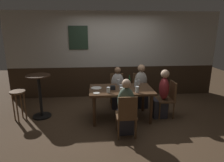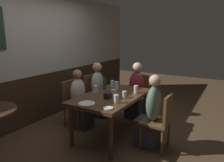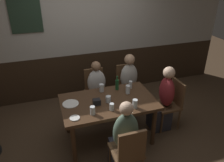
{
  "view_description": "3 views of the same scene",
  "coord_description": "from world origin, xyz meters",
  "px_view_note": "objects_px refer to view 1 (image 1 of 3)",
  "views": [
    {
      "loc": [
        -0.58,
        -4.27,
        2.09
      ],
      "look_at": [
        -0.21,
        0.08,
        0.91
      ],
      "focal_mm": 30.96,
      "sensor_mm": 36.0,
      "label": 1
    },
    {
      "loc": [
        -2.87,
        -1.72,
        1.75
      ],
      "look_at": [
        -0.04,
        -0.03,
        0.99
      ],
      "focal_mm": 33.06,
      "sensor_mm": 36.0,
      "label": 2
    },
    {
      "loc": [
        -0.87,
        -2.83,
        2.62
      ],
      "look_at": [
        0.09,
        0.11,
        1.02
      ],
      "focal_mm": 35.97,
      "sensor_mm": 36.0,
      "label": 3
    }
  ],
  "objects_px": {
    "chair_mid_near": "(127,114)",
    "person_mid_near": "(125,111)",
    "person_right_far": "(141,89)",
    "tumbler_short": "(136,84)",
    "plate_white_small": "(96,93)",
    "chair_mid_far": "(117,88)",
    "bar_stool": "(18,98)",
    "chair_right_far": "(140,87)",
    "beer_bottle_green": "(129,81)",
    "chair_head_east": "(168,97)",
    "pint_glass_amber": "(119,83)",
    "highball_clear": "(139,83)",
    "beer_glass_half": "(137,90)",
    "plate_white_large": "(96,88)",
    "pint_glass_pale": "(108,90)",
    "person_mid_far": "(118,91)",
    "tumbler_water": "(121,90)",
    "dining_table": "(121,92)",
    "person_head_east": "(162,97)",
    "condiment_caddy": "(113,88)",
    "side_bar_table": "(40,93)",
    "beer_glass_tall": "(121,87)"
  },
  "relations": [
    {
      "from": "tumbler_water",
      "to": "person_right_far",
      "type": "bearing_deg",
      "value": 54.79
    },
    {
      "from": "pint_glass_pale",
      "to": "beer_bottle_green",
      "type": "relative_size",
      "value": 0.51
    },
    {
      "from": "bar_stool",
      "to": "condiment_caddy",
      "type": "bearing_deg",
      "value": -3.32
    },
    {
      "from": "person_mid_near",
      "to": "plate_white_small",
      "type": "relative_size",
      "value": 8.22
    },
    {
      "from": "person_head_east",
      "to": "tumbler_water",
      "type": "distance_m",
      "value": 1.09
    },
    {
      "from": "highball_clear",
      "to": "bar_stool",
      "type": "distance_m",
      "value": 2.87
    },
    {
      "from": "chair_mid_near",
      "to": "side_bar_table",
      "type": "bearing_deg",
      "value": 150.46
    },
    {
      "from": "chair_right_far",
      "to": "beer_bottle_green",
      "type": "distance_m",
      "value": 0.77
    },
    {
      "from": "chair_mid_far",
      "to": "bar_stool",
      "type": "height_order",
      "value": "chair_mid_far"
    },
    {
      "from": "chair_head_east",
      "to": "bar_stool",
      "type": "height_order",
      "value": "chair_head_east"
    },
    {
      "from": "person_right_far",
      "to": "tumbler_short",
      "type": "relative_size",
      "value": 8.11
    },
    {
      "from": "pint_glass_amber",
      "to": "highball_clear",
      "type": "height_order",
      "value": "pint_glass_amber"
    },
    {
      "from": "highball_clear",
      "to": "beer_glass_half",
      "type": "bearing_deg",
      "value": -105.94
    },
    {
      "from": "person_mid_far",
      "to": "highball_clear",
      "type": "xyz_separation_m",
      "value": [
        0.48,
        -0.42,
        0.33
      ]
    },
    {
      "from": "chair_head_east",
      "to": "plate_white_small",
      "type": "bearing_deg",
      "value": -170.54
    },
    {
      "from": "person_mid_far",
      "to": "tumbler_water",
      "type": "bearing_deg",
      "value": -91.6
    },
    {
      "from": "chair_right_far",
      "to": "highball_clear",
      "type": "bearing_deg",
      "value": -105.64
    },
    {
      "from": "chair_mid_near",
      "to": "person_head_east",
      "type": "distance_m",
      "value": 1.31
    },
    {
      "from": "chair_mid_near",
      "to": "pint_glass_amber",
      "type": "xyz_separation_m",
      "value": [
        -0.02,
        1.18,
        0.3
      ]
    },
    {
      "from": "chair_head_east",
      "to": "beer_bottle_green",
      "type": "bearing_deg",
      "value": 161.59
    },
    {
      "from": "chair_head_east",
      "to": "person_head_east",
      "type": "height_order",
      "value": "person_head_east"
    },
    {
      "from": "chair_head_east",
      "to": "plate_white_large",
      "type": "distance_m",
      "value": 1.75
    },
    {
      "from": "chair_mid_near",
      "to": "plate_white_large",
      "type": "xyz_separation_m",
      "value": [
        -0.58,
        0.95,
        0.25
      ]
    },
    {
      "from": "chair_mid_near",
      "to": "bar_stool",
      "type": "xyz_separation_m",
      "value": [
        -2.37,
        0.94,
        0.07
      ]
    },
    {
      "from": "beer_glass_half",
      "to": "dining_table",
      "type": "bearing_deg",
      "value": 136.31
    },
    {
      "from": "dining_table",
      "to": "beer_glass_half",
      "type": "height_order",
      "value": "beer_glass_half"
    },
    {
      "from": "pint_glass_pale",
      "to": "plate_white_small",
      "type": "bearing_deg",
      "value": -175.7
    },
    {
      "from": "highball_clear",
      "to": "beer_bottle_green",
      "type": "distance_m",
      "value": 0.24
    },
    {
      "from": "beer_glass_half",
      "to": "chair_mid_near",
      "type": "bearing_deg",
      "value": -119.6
    },
    {
      "from": "plate_white_large",
      "to": "pint_glass_pale",
      "type": "bearing_deg",
      "value": -53.95
    },
    {
      "from": "person_mid_far",
      "to": "beer_bottle_green",
      "type": "height_order",
      "value": "person_mid_far"
    },
    {
      "from": "chair_mid_near",
      "to": "person_mid_near",
      "type": "distance_m",
      "value": 0.16
    },
    {
      "from": "bar_stool",
      "to": "chair_head_east",
      "type": "bearing_deg",
      "value": -1.32
    },
    {
      "from": "side_bar_table",
      "to": "plate_white_large",
      "type": "bearing_deg",
      "value": -6.03
    },
    {
      "from": "tumbler_short",
      "to": "person_head_east",
      "type": "bearing_deg",
      "value": -11.23
    },
    {
      "from": "person_right_far",
      "to": "bar_stool",
      "type": "xyz_separation_m",
      "value": [
        -3.02,
        -0.62,
        0.07
      ]
    },
    {
      "from": "beer_glass_tall",
      "to": "beer_glass_half",
      "type": "bearing_deg",
      "value": -38.94
    },
    {
      "from": "person_right_far",
      "to": "person_mid_far",
      "type": "relative_size",
      "value": 1.05
    },
    {
      "from": "person_mid_far",
      "to": "bar_stool",
      "type": "height_order",
      "value": "person_mid_far"
    },
    {
      "from": "chair_head_east",
      "to": "person_mid_near",
      "type": "xyz_separation_m",
      "value": [
        -1.15,
        -0.7,
        -0.01
      ]
    },
    {
      "from": "chair_mid_near",
      "to": "tumbler_water",
      "type": "xyz_separation_m",
      "value": [
        -0.03,
        0.61,
        0.29
      ]
    },
    {
      "from": "chair_right_far",
      "to": "tumbler_water",
      "type": "distance_m",
      "value": 1.33
    },
    {
      "from": "person_head_east",
      "to": "pint_glass_pale",
      "type": "bearing_deg",
      "value": -168.39
    },
    {
      "from": "chair_right_far",
      "to": "highball_clear",
      "type": "distance_m",
      "value": 0.67
    },
    {
      "from": "dining_table",
      "to": "person_mid_far",
      "type": "height_order",
      "value": "person_mid_far"
    },
    {
      "from": "chair_right_far",
      "to": "chair_mid_far",
      "type": "bearing_deg",
      "value": 180.0
    },
    {
      "from": "chair_right_far",
      "to": "person_right_far",
      "type": "relative_size",
      "value": 0.75
    },
    {
      "from": "person_mid_far",
      "to": "bar_stool",
      "type": "distance_m",
      "value": 2.45
    },
    {
      "from": "plate_white_large",
      "to": "plate_white_small",
      "type": "xyz_separation_m",
      "value": [
        -0.0,
        -0.38,
        0.0
      ]
    },
    {
      "from": "person_mid_near",
      "to": "chair_mid_far",
      "type": "bearing_deg",
      "value": 90.0
    }
  ]
}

